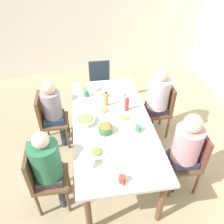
{
  "coord_description": "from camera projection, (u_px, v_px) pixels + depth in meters",
  "views": [
    {
      "loc": [
        2.23,
        -0.34,
        2.68
      ],
      "look_at": [
        0.0,
        0.0,
        0.93
      ],
      "focal_mm": 36.46,
      "sensor_mm": 36.0,
      "label": 1
    }
  ],
  "objects": [
    {
      "name": "plate_1",
      "position": [
        97.0,
        152.0,
        2.51
      ],
      "size": [
        0.23,
        0.23,
        0.04
      ],
      "color": "beige",
      "rests_on": "dining_table"
    },
    {
      "name": "plate_4",
      "position": [
        83.0,
        87.0,
        3.58
      ],
      "size": [
        0.24,
        0.24,
        0.04
      ],
      "color": "silver",
      "rests_on": "dining_table"
    },
    {
      "name": "bowl_0",
      "position": [
        85.0,
        120.0,
        2.9
      ],
      "size": [
        0.26,
        0.26,
        0.08
      ],
      "color": "beige",
      "rests_on": "dining_table"
    },
    {
      "name": "cup_1",
      "position": [
        121.0,
        94.0,
        3.39
      ],
      "size": [
        0.11,
        0.07,
        0.07
      ],
      "color": "white",
      "rests_on": "dining_table"
    },
    {
      "name": "plate_0",
      "position": [
        124.0,
        118.0,
        2.98
      ],
      "size": [
        0.23,
        0.23,
        0.04
      ],
      "color": "white",
      "rests_on": "dining_table"
    },
    {
      "name": "cup_3",
      "position": [
        91.0,
        163.0,
        2.35
      ],
      "size": [
        0.11,
        0.08,
        0.09
      ],
      "color": "white",
      "rests_on": "dining_table"
    },
    {
      "name": "cup_0",
      "position": [
        94.0,
        88.0,
        3.49
      ],
      "size": [
        0.13,
        0.09,
        0.1
      ],
      "color": "white",
      "rests_on": "dining_table"
    },
    {
      "name": "chair_1",
      "position": [
        49.0,
        118.0,
        3.42
      ],
      "size": [
        0.4,
        0.4,
        0.9
      ],
      "color": "brown",
      "rests_on": "ground_plane"
    },
    {
      "name": "chair_0",
      "position": [
        43.0,
        176.0,
        2.59
      ],
      "size": [
        0.4,
        0.4,
        0.9
      ],
      "color": "brown",
      "rests_on": "ground_plane"
    },
    {
      "name": "wall_left",
      "position": [
        92.0,
        17.0,
        4.87
      ],
      "size": [
        0.12,
        5.19,
        2.6
      ],
      "primitive_type": "cube",
      "color": "silver",
      "rests_on": "ground_plane"
    },
    {
      "name": "ground_plane",
      "position": [
        112.0,
        160.0,
        3.43
      ],
      "size": [
        6.76,
        6.76,
        0.0
      ],
      "primitive_type": "plane",
      "color": "tan"
    },
    {
      "name": "bottle_1",
      "position": [
        106.0,
        99.0,
        3.15
      ],
      "size": [
        0.06,
        0.06,
        0.22
      ],
      "color": "#CF8F45",
      "rests_on": "dining_table"
    },
    {
      "name": "chair_3",
      "position": [
        100.0,
        83.0,
        4.24
      ],
      "size": [
        0.4,
        0.4,
        0.9
      ],
      "color": "#2C3650",
      "rests_on": "ground_plane"
    },
    {
      "name": "person_4",
      "position": [
        186.0,
        147.0,
        2.67
      ],
      "size": [
        0.33,
        0.33,
        1.19
      ],
      "color": "#2B2E51",
      "rests_on": "ground_plane"
    },
    {
      "name": "bowl_1",
      "position": [
        105.0,
        128.0,
        2.76
      ],
      "size": [
        0.17,
        0.17,
        0.11
      ],
      "color": "#427543",
      "rests_on": "dining_table"
    },
    {
      "name": "cup_2",
      "position": [
        122.0,
        179.0,
        2.2
      ],
      "size": [
        0.11,
        0.07,
        0.07
      ],
      "color": "#CD4836",
      "rests_on": "dining_table"
    },
    {
      "name": "person_1",
      "position": [
        53.0,
        109.0,
        3.33
      ],
      "size": [
        0.3,
        0.3,
        1.14
      ],
      "color": "navy",
      "rests_on": "ground_plane"
    },
    {
      "name": "plate_3",
      "position": [
        105.0,
        95.0,
        3.4
      ],
      "size": [
        0.23,
        0.23,
        0.04
      ],
      "color": "silver",
      "rests_on": "dining_table"
    },
    {
      "name": "chair_2",
      "position": [
        161.0,
        107.0,
        3.63
      ],
      "size": [
        0.4,
        0.4,
        0.9
      ],
      "color": "brown",
      "rests_on": "ground_plane"
    },
    {
      "name": "plate_2",
      "position": [
        104.0,
        110.0,
        3.11
      ],
      "size": [
        0.21,
        0.21,
        0.04
      ],
      "color": "silver",
      "rests_on": "dining_table"
    },
    {
      "name": "person_0",
      "position": [
        48.0,
        164.0,
        2.49
      ],
      "size": [
        0.32,
        0.32,
        1.17
      ],
      "color": "#454946",
      "rests_on": "ground_plane"
    },
    {
      "name": "dining_table",
      "position": [
        112.0,
        126.0,
        3.0
      ],
      "size": [
        2.12,
        1.01,
        0.78
      ],
      "color": "beige",
      "rests_on": "ground_plane"
    },
    {
      "name": "cup_5",
      "position": [
        138.0,
        129.0,
        2.78
      ],
      "size": [
        0.11,
        0.07,
        0.08
      ],
      "color": "#4A9060",
      "rests_on": "dining_table"
    },
    {
      "name": "person_2",
      "position": [
        158.0,
        96.0,
        3.49
      ],
      "size": [
        0.33,
        0.33,
        1.21
      ],
      "color": "#2D2C4D",
      "rests_on": "ground_plane"
    },
    {
      "name": "bottle_0",
      "position": [
        127.0,
        104.0,
        3.07
      ],
      "size": [
        0.06,
        0.06,
        0.23
      ],
      "color": "red",
      "rests_on": "dining_table"
    },
    {
      "name": "chair_4",
      "position": [
        189.0,
        158.0,
        2.81
      ],
      "size": [
        0.4,
        0.4,
        0.9
      ],
      "color": "brown",
      "rests_on": "ground_plane"
    },
    {
      "name": "cup_4",
      "position": [
        86.0,
        93.0,
        3.38
      ],
      "size": [
        0.12,
        0.08,
        0.1
      ],
      "color": "#449066",
      "rests_on": "dining_table"
    }
  ]
}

